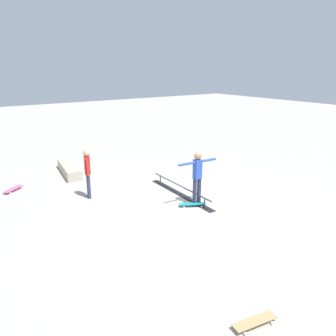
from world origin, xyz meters
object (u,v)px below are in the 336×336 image
grind_rail (180,191)px  loose_skateboard_natural (255,321)px  skateboard_main (192,204)px  skater_main (197,175)px  bystander_red_shirt (88,171)px  skate_ledge (69,169)px  loose_skateboard_pink (13,189)px

grind_rail → loose_skateboard_natural: bearing=157.4°
grind_rail → loose_skateboard_natural: 6.05m
skateboard_main → loose_skateboard_natural: (-4.47, 2.32, 0.00)m
loose_skateboard_natural → skateboard_main: bearing=-108.0°
skater_main → skateboard_main: skater_main is taller
grind_rail → skater_main: skater_main is taller
bystander_red_shirt → skate_ledge: bearing=13.5°
grind_rail → skate_ledge: size_ratio=1.50×
skateboard_main → loose_skateboard_pink: (4.52, 4.11, 0.00)m
bystander_red_shirt → loose_skateboard_pink: (2.03, 1.86, -0.82)m
skate_ledge → bystander_red_shirt: bystander_red_shirt is taller
skate_ledge → bystander_red_shirt: bearing=172.3°
loose_skateboard_pink → loose_skateboard_natural: size_ratio=0.92×
skater_main → loose_skateboard_natural: (-4.51, 2.51, -0.88)m
bystander_red_shirt → loose_skateboard_natural: 7.00m
skate_ledge → skateboard_main: skate_ledge is taller
skateboard_main → loose_skateboard_pink: bearing=-18.5°
loose_skateboard_natural → grind_rail: bearing=-106.2°
skater_main → loose_skateboard_pink: skater_main is taller
skater_main → bystander_red_shirt: (2.45, 2.44, -0.06)m
grind_rail → skateboard_main: (-0.99, 0.30, -0.07)m
grind_rail → skate_ledge: 4.83m
skateboard_main → loose_skateboard_pink: 6.11m
loose_skateboard_pink → loose_skateboard_natural: same height
grind_rail → skateboard_main: size_ratio=4.23×
loose_skateboard_natural → bystander_red_shirt: bearing=-81.2°
grind_rail → skater_main: size_ratio=2.04×
loose_skateboard_pink → loose_skateboard_natural: (-8.99, -1.79, 0.00)m
skate_ledge → grind_rail: bearing=-153.4°
skater_main → loose_skateboard_pink: size_ratio=2.19×
bystander_red_shirt → loose_skateboard_pink: 2.88m
skate_ledge → bystander_red_shirt: 2.93m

